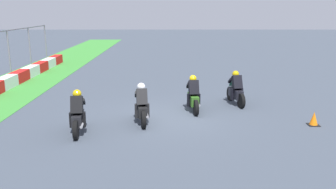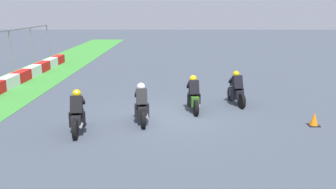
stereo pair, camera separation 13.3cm
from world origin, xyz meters
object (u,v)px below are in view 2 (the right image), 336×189
at_px(rider_lane_a, 236,91).
at_px(rider_lane_d, 78,115).
at_px(rider_lane_c, 142,107).
at_px(rider_lane_b, 193,96).
at_px(traffic_cone, 314,120).

height_order(rider_lane_a, rider_lane_d, same).
distance_m(rider_lane_a, rider_lane_c, 4.85).
distance_m(rider_lane_a, rider_lane_d, 7.25).
xyz_separation_m(rider_lane_a, rider_lane_c, (-2.68, 4.04, 0.00)).
bearing_deg(rider_lane_a, rider_lane_b, 108.60).
height_order(rider_lane_c, traffic_cone, rider_lane_c).
bearing_deg(rider_lane_d, rider_lane_c, -69.09).
relative_size(rider_lane_a, rider_lane_d, 1.00).
relative_size(rider_lane_c, traffic_cone, 4.03).
bearing_deg(rider_lane_c, traffic_cone, -102.04).
bearing_deg(rider_lane_b, rider_lane_d, 117.24).
bearing_deg(rider_lane_a, traffic_cone, -152.20).
height_order(rider_lane_a, rider_lane_c, same).
bearing_deg(rider_lane_b, rider_lane_c, 122.12).
bearing_deg(rider_lane_c, rider_lane_a, -65.43).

